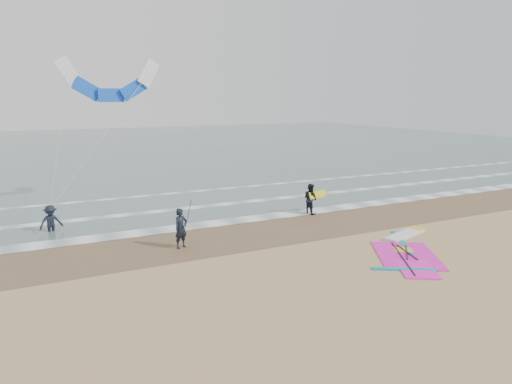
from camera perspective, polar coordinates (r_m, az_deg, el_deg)
name	(u,v)px	position (r m, az deg, el deg)	size (l,w,h in m)	color
ground	(345,271)	(17.68, 11.05, -9.61)	(120.00, 120.00, 0.00)	tan
sea_water	(121,147)	(62.22, -16.55, 5.37)	(120.00, 80.00, 0.02)	#47605E
wet_sand_band	(271,230)	(22.48, 1.84, -4.73)	(120.00, 5.00, 0.01)	brown
foam_waterline	(235,210)	(26.35, -2.66, -2.21)	(120.00, 9.15, 0.02)	white
windsurf_rig	(407,249)	(20.61, 18.39, -6.79)	(5.73, 5.43, 0.14)	white
person_standing	(181,228)	(19.86, -9.37, -4.50)	(0.64, 0.42, 1.74)	black
person_walking	(310,199)	(25.52, 6.81, -0.85)	(0.83, 0.65, 1.71)	black
person_wading	(50,215)	(23.97, -24.32, -2.67)	(1.09, 0.62, 1.68)	black
held_pole	(187,218)	(19.84, -8.58, -3.28)	(0.17, 0.86, 1.82)	black
carried_kiteboard	(318,194)	(25.60, 7.70, -0.31)	(1.30, 0.51, 0.39)	yellow
surf_kite	(110,84)	(28.48, -17.77, 12.74)	(6.88, 5.05, 7.57)	white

